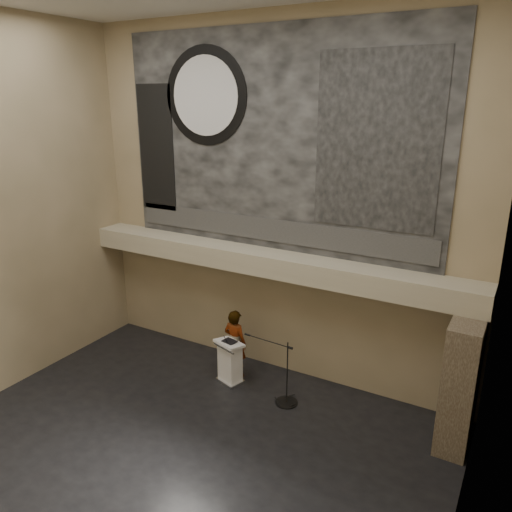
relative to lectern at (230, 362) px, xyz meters
The scene contains 18 objects.
floor 2.84m from the lectern, 80.34° to the right, with size 10.00×10.00×0.00m, color black.
wall_back 3.93m from the lectern, 69.60° to the left, with size 10.00×0.02×8.50m, color #7C6E4F.
wall_right 7.15m from the lectern, 26.66° to the right, with size 0.02×8.00×8.50m, color #7C6E4F.
soffit 2.59m from the lectern, 61.37° to the left, with size 10.00×0.80×0.50m, color tan.
sprinkler_left 2.53m from the lectern, 144.58° to the left, with size 0.04×0.04×0.06m, color #B2893D.
sprinkler_right 3.28m from the lectern, 18.80° to the left, with size 0.04×0.04×0.06m, color #B2893D.
banner 5.31m from the lectern, 69.14° to the left, with size 8.00×0.05×5.00m, color black.
banner_text_strip 3.35m from the lectern, 68.50° to the left, with size 7.76×0.02×0.55m, color #2F2F2F.
banner_clock_rim 6.40m from the lectern, 138.35° to the left, with size 2.30×2.30×0.02m, color black.
banner_clock_face 6.40m from the lectern, 138.83° to the left, with size 1.84×1.84×0.02m, color silver.
banner_building_print 6.10m from the lectern, 22.47° to the left, with size 2.60×0.02×3.60m, color black.
banner_brick_print 5.79m from the lectern, 157.99° to the left, with size 1.10×0.02×3.20m, color black.
stone_pier 5.19m from the lectern, ahead, with size 0.60×1.40×2.70m, color #423629.
lectern is the anchor object (origin of this frame).
binder 0.57m from the lectern, 72.81° to the right, with size 0.31×0.25×0.04m, color black.
papers 0.56m from the lectern, behind, with size 0.22×0.31×0.01m, color silver.
speaker_person 0.49m from the lectern, 100.45° to the left, with size 0.64×0.42×1.76m, color silver.
mic_stand 1.59m from the lectern, ahead, with size 1.40×0.52×1.54m.
Camera 1 is at (5.39, -6.26, 6.67)m, focal length 35.00 mm.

